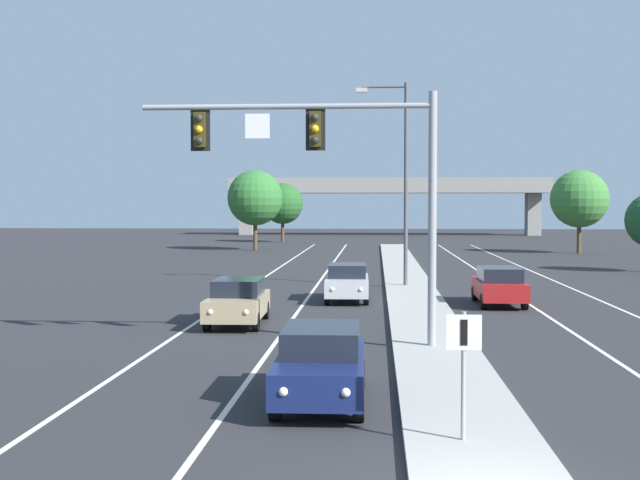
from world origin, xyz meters
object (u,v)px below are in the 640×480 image
object	(u,v)px
car_receding_red	(499,285)
tree_far_right_c	(579,199)
overhead_signal_mast	(336,162)
car_oncoming_tan	(238,301)
street_lamp_median	(401,171)
tree_far_left_b	(255,198)
car_oncoming_navy	(321,364)
car_oncoming_silver	(347,282)
median_sign_post	(464,356)
tree_far_left_a	(283,204)

from	to	relation	value
car_receding_red	tree_far_right_c	bearing A→B (deg)	72.02
overhead_signal_mast	car_oncoming_tan	size ratio (longest dim) A/B	1.87
street_lamp_median	tree_far_left_b	size ratio (longest dim) A/B	1.38
car_oncoming_navy	tree_far_left_b	size ratio (longest dim) A/B	0.62
street_lamp_median	car_oncoming_silver	xyz separation A→B (m)	(-2.48, -5.69, -4.97)
overhead_signal_mast	car_oncoming_silver	xyz separation A→B (m)	(-0.09, 12.14, -4.56)
car_oncoming_silver	median_sign_post	bearing A→B (deg)	-82.89
median_sign_post	tree_far_left_b	xyz separation A→B (m)	(-12.35, 60.74, 3.14)
tree_far_left_b	car_oncoming_tan	bearing A→B (deg)	-82.51
street_lamp_median	car_oncoming_navy	xyz separation A→B (m)	(-2.40, -24.25, -4.97)
tree_far_right_c	tree_far_left_a	size ratio (longest dim) A/B	1.09
median_sign_post	street_lamp_median	distance (m)	27.77
car_oncoming_tan	tree_far_right_c	size ratio (longest dim) A/B	0.64
street_lamp_median	car_oncoming_navy	size ratio (longest dim) A/B	2.23
car_oncoming_navy	car_receding_red	distance (m)	18.45
car_oncoming_navy	car_oncoming_silver	world-z (taller)	same
overhead_signal_mast	tree_far_left_a	xyz separation A→B (m)	(-8.99, 66.90, -1.17)
street_lamp_median	tree_far_left_b	bearing A→B (deg)	109.99
street_lamp_median	tree_far_left_a	world-z (taller)	street_lamp_median
median_sign_post	car_receding_red	bearing A→B (deg)	80.12
tree_far_right_c	tree_far_left_a	xyz separation A→B (m)	(-27.27, 18.74, -0.39)
overhead_signal_mast	tree_far_left_b	distance (m)	52.05
car_oncoming_tan	car_receding_red	size ratio (longest dim) A/B	1.01
tree_far_right_c	tree_far_left_b	size ratio (longest dim) A/B	0.97
car_oncoming_tan	tree_far_right_c	bearing A→B (deg)	63.22
street_lamp_median	tree_far_right_c	distance (m)	34.26
street_lamp_median	car_oncoming_silver	bearing A→B (deg)	-113.56
median_sign_post	car_oncoming_navy	size ratio (longest dim) A/B	0.49
street_lamp_median	car_oncoming_silver	world-z (taller)	street_lamp_median
street_lamp_median	car_oncoming_tan	size ratio (longest dim) A/B	2.22
street_lamp_median	car_receding_red	distance (m)	9.31
car_oncoming_tan	tree_far_left_b	world-z (taller)	tree_far_left_b
overhead_signal_mast	median_sign_post	xyz separation A→B (m)	(2.63, -9.62, -3.79)
street_lamp_median	car_oncoming_tan	bearing A→B (deg)	-114.69
tree_far_left_b	car_oncoming_navy	bearing A→B (deg)	-80.42
car_oncoming_tan	car_oncoming_silver	distance (m)	8.20
median_sign_post	car_receding_red	world-z (taller)	median_sign_post
car_oncoming_navy	tree_far_right_c	distance (m)	57.69
median_sign_post	car_oncoming_navy	distance (m)	4.21
car_oncoming_navy	car_oncoming_tan	xyz separation A→B (m)	(-3.62, 11.17, 0.00)
overhead_signal_mast	car_oncoming_navy	world-z (taller)	overhead_signal_mast
median_sign_post	tree_far_left_b	bearing A→B (deg)	101.49
street_lamp_median	car_oncoming_silver	distance (m)	7.95
tree_far_left_b	tree_far_left_a	size ratio (longest dim) A/B	1.12
car_oncoming_navy	tree_far_right_c	size ratio (longest dim) A/B	0.64
tree_far_left_b	tree_far_left_a	bearing A→B (deg)	87.34
overhead_signal_mast	car_oncoming_silver	size ratio (longest dim) A/B	1.87
overhead_signal_mast	median_sign_post	bearing A→B (deg)	-74.72
car_oncoming_silver	car_receding_red	bearing A→B (deg)	-10.71
car_oncoming_silver	car_receding_red	xyz separation A→B (m)	(6.30, -1.19, 0.00)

